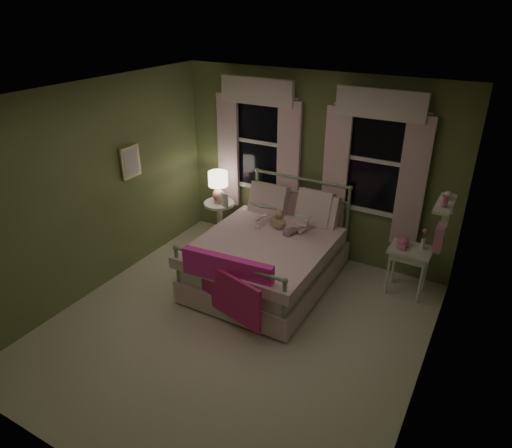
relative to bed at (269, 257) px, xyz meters
The scene contains 18 objects.
room_shell 1.39m from the bed, 83.27° to the right, with size 4.20×4.20×4.20m.
bed is the anchor object (origin of this frame).
pink_throw 1.04m from the bed, 90.31° to the right, with size 1.10×0.32×0.71m.
child_left 0.75m from the bed, 123.42° to the left, with size 0.26×0.17×0.71m, color #F7D1DD.
child_right 0.74m from the bed, 57.61° to the left, with size 0.33×0.26×0.69m, color #F7D1DD.
book_left 0.68m from the bed, 147.39° to the left, with size 0.20×0.27×0.03m, color beige.
book_right 0.64m from the bed, 33.64° to the left, with size 0.20×0.27×0.02m, color beige.
teddy_bear 0.50m from the bed, 91.15° to the left, with size 0.23×0.18×0.31m.
nightstand_left 1.36m from the bed, 151.95° to the left, with size 0.46×0.46×0.65m.
table_lamp 1.48m from the bed, 151.95° to the left, with size 0.29×0.29×0.46m.
book_nightstand 1.27m from the bed, 153.04° to the left, with size 0.16×0.22×0.02m, color beige.
nightstand_right 1.77m from the bed, 20.86° to the left, with size 0.50×0.40×0.64m.
pink_toy 1.70m from the bed, 21.93° to the left, with size 0.14×0.19×0.14m.
bud_vase 1.93m from the bed, 20.98° to the left, with size 0.06×0.06×0.28m.
window_left 1.75m from the bed, 126.23° to the left, with size 1.34×0.13×1.96m.
window_right 1.87m from the bed, 45.60° to the left, with size 1.34×0.13×1.96m.
wall_shelf 2.35m from the bed, ahead, with size 0.15×0.50×0.60m.
framed_picture 2.19m from the bed, 166.53° to the right, with size 0.03×0.32×0.42m.
Camera 1 is at (2.26, -3.53, 3.41)m, focal length 32.00 mm.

